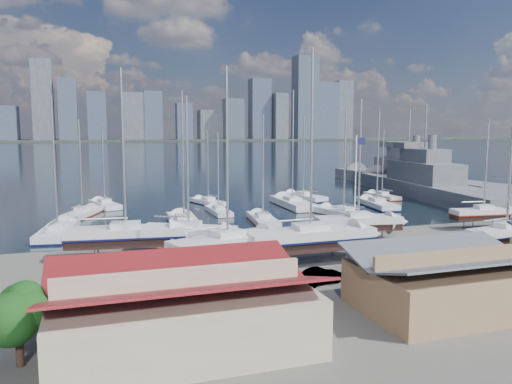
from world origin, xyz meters
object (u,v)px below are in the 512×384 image
object	(u,v)px
naval_ship_east	(423,187)
naval_ship_west	(407,179)
car_a	(295,292)
flagpole	(356,186)
sailboat_cradle_0	(126,236)

from	to	relation	value
naval_ship_east	naval_ship_west	world-z (taller)	naval_ship_east
car_a	naval_ship_west	bearing A→B (deg)	26.92
flagpole	car_a	bearing A→B (deg)	-133.94
naval_ship_west	flagpole	world-z (taller)	naval_ship_west
sailboat_cradle_0	flagpole	distance (m)	22.56
naval_ship_east	flagpole	distance (m)	47.82
car_a	flagpole	distance (m)	17.30
naval_ship_east	naval_ship_west	bearing A→B (deg)	-17.38
sailboat_cradle_0	naval_ship_west	xyz separation A→B (m)	(61.89, 44.05, -0.49)
sailboat_cradle_0	naval_ship_east	xyz separation A→B (m)	(54.91, 29.28, -0.49)
car_a	sailboat_cradle_0	bearing A→B (deg)	99.50
naval_ship_east	car_a	xyz separation A→B (m)	(-44.59, -45.70, -0.91)
naval_ship_west	sailboat_cradle_0	bearing A→B (deg)	120.04
sailboat_cradle_0	naval_ship_west	distance (m)	75.97
naval_ship_west	car_a	xyz separation A→B (m)	(-51.57, -60.48, -0.91)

